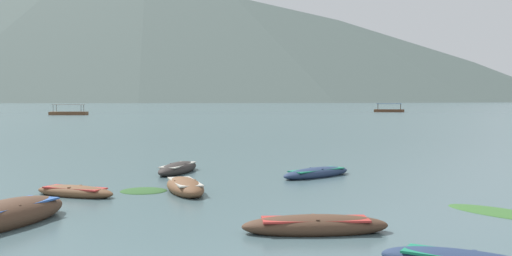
{
  "coord_description": "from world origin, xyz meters",
  "views": [
    {
      "loc": [
        2.65,
        -8.29,
        3.3
      ],
      "look_at": [
        0.61,
        58.44,
        0.11
      ],
      "focal_mm": 41.09,
      "sensor_mm": 36.0,
      "label": 1
    }
  ],
  "objects_px": {
    "rowboat_10": "(75,192)",
    "rowboat_5": "(317,173)",
    "rowboat_8": "(185,187)",
    "rowboat_7": "(178,169)",
    "rowboat_0": "(5,216)",
    "ferry_0": "(69,113)",
    "ferry_1": "(389,110)",
    "rowboat_3": "(315,226)"
  },
  "relations": [
    {
      "from": "rowboat_0",
      "to": "rowboat_8",
      "type": "distance_m",
      "value": 6.88
    },
    {
      "from": "rowboat_7",
      "to": "rowboat_5",
      "type": "bearing_deg",
      "value": -10.85
    },
    {
      "from": "rowboat_0",
      "to": "rowboat_3",
      "type": "distance_m",
      "value": 8.13
    },
    {
      "from": "rowboat_5",
      "to": "ferry_0",
      "type": "relative_size",
      "value": 0.43
    },
    {
      "from": "rowboat_10",
      "to": "rowboat_3",
      "type": "bearing_deg",
      "value": -34.26
    },
    {
      "from": "rowboat_8",
      "to": "ferry_0",
      "type": "relative_size",
      "value": 0.45
    },
    {
      "from": "rowboat_0",
      "to": "ferry_1",
      "type": "distance_m",
      "value": 154.07
    },
    {
      "from": "rowboat_5",
      "to": "ferry_1",
      "type": "distance_m",
      "value": 142.15
    },
    {
      "from": "rowboat_10",
      "to": "ferry_1",
      "type": "relative_size",
      "value": 0.38
    },
    {
      "from": "rowboat_7",
      "to": "rowboat_8",
      "type": "height_order",
      "value": "rowboat_8"
    },
    {
      "from": "ferry_0",
      "to": "rowboat_3",
      "type": "bearing_deg",
      "value": -67.79
    },
    {
      "from": "rowboat_0",
      "to": "ferry_0",
      "type": "xyz_separation_m",
      "value": [
        -38.73,
        114.12,
        0.19
      ]
    },
    {
      "from": "rowboat_3",
      "to": "ferry_0",
      "type": "distance_m",
      "value": 123.92
    },
    {
      "from": "rowboat_3",
      "to": "ferry_1",
      "type": "bearing_deg",
      "value": 78.26
    },
    {
      "from": "ferry_0",
      "to": "ferry_1",
      "type": "relative_size",
      "value": 0.95
    },
    {
      "from": "rowboat_8",
      "to": "rowboat_10",
      "type": "bearing_deg",
      "value": -166.11
    },
    {
      "from": "rowboat_3",
      "to": "ferry_1",
      "type": "height_order",
      "value": "ferry_1"
    },
    {
      "from": "rowboat_7",
      "to": "rowboat_10",
      "type": "distance_m",
      "value": 7.0
    },
    {
      "from": "rowboat_0",
      "to": "rowboat_8",
      "type": "height_order",
      "value": "rowboat_0"
    },
    {
      "from": "rowboat_3",
      "to": "ferry_1",
      "type": "relative_size",
      "value": 0.43
    },
    {
      "from": "rowboat_0",
      "to": "rowboat_7",
      "type": "xyz_separation_m",
      "value": [
        2.71,
        11.3,
        -0.07
      ]
    },
    {
      "from": "rowboat_5",
      "to": "rowboat_8",
      "type": "xyz_separation_m",
      "value": [
        -5.03,
        -4.44,
        0.04
      ]
    },
    {
      "from": "rowboat_0",
      "to": "ferry_1",
      "type": "relative_size",
      "value": 0.53
    },
    {
      "from": "rowboat_3",
      "to": "rowboat_5",
      "type": "bearing_deg",
      "value": 85.66
    },
    {
      "from": "rowboat_10",
      "to": "ferry_0",
      "type": "xyz_separation_m",
      "value": [
        -38.95,
        109.36,
        0.3
      ]
    },
    {
      "from": "rowboat_3",
      "to": "rowboat_8",
      "type": "distance_m",
      "value": 7.56
    },
    {
      "from": "rowboat_3",
      "to": "rowboat_10",
      "type": "height_order",
      "value": "rowboat_3"
    },
    {
      "from": "rowboat_5",
      "to": "rowboat_10",
      "type": "bearing_deg",
      "value": -148.43
    },
    {
      "from": "rowboat_5",
      "to": "rowboat_0",
      "type": "bearing_deg",
      "value": -131.42
    },
    {
      "from": "rowboat_7",
      "to": "rowboat_10",
      "type": "bearing_deg",
      "value": -110.88
    },
    {
      "from": "rowboat_10",
      "to": "rowboat_7",
      "type": "bearing_deg",
      "value": 69.12
    },
    {
      "from": "rowboat_3",
      "to": "rowboat_10",
      "type": "xyz_separation_m",
      "value": [
        -7.89,
        5.37,
        -0.03
      ]
    },
    {
      "from": "rowboat_10",
      "to": "rowboat_5",
      "type": "bearing_deg",
      "value": 31.57
    },
    {
      "from": "rowboat_5",
      "to": "ferry_0",
      "type": "xyz_separation_m",
      "value": [
        -47.65,
        104.01,
        0.29
      ]
    },
    {
      "from": "rowboat_7",
      "to": "ferry_1",
      "type": "distance_m",
      "value": 142.45
    },
    {
      "from": "rowboat_3",
      "to": "ferry_0",
      "type": "bearing_deg",
      "value": 112.21
    },
    {
      "from": "rowboat_3",
      "to": "rowboat_5",
      "type": "xyz_separation_m",
      "value": [
        0.81,
        10.72,
        -0.02
      ]
    },
    {
      "from": "rowboat_3",
      "to": "rowboat_7",
      "type": "height_order",
      "value": "rowboat_7"
    },
    {
      "from": "rowboat_3",
      "to": "rowboat_7",
      "type": "relative_size",
      "value": 0.97
    },
    {
      "from": "rowboat_8",
      "to": "ferry_1",
      "type": "height_order",
      "value": "ferry_1"
    },
    {
      "from": "rowboat_5",
      "to": "rowboat_8",
      "type": "height_order",
      "value": "rowboat_8"
    },
    {
      "from": "rowboat_0",
      "to": "rowboat_3",
      "type": "relative_size",
      "value": 1.23
    }
  ]
}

